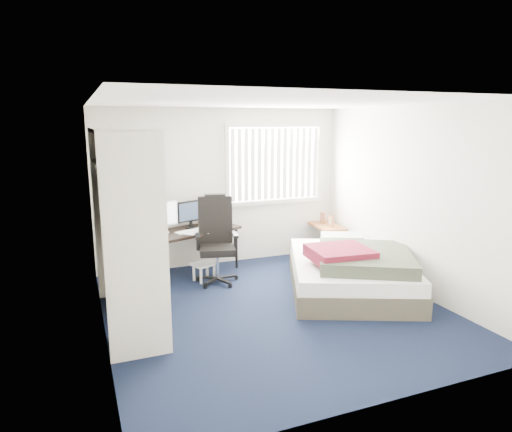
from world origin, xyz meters
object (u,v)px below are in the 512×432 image
object	(u,v)px
office_chair	(216,249)
nightstand	(325,228)
desk	(192,227)
bed	(351,270)

from	to	relation	value
office_chair	nightstand	distance (m)	2.17
desk	office_chair	distance (m)	0.59
desk	office_chair	bearing A→B (deg)	-63.40
desk	nightstand	bearing A→B (deg)	0.81
desk	nightstand	distance (m)	2.36
desk	nightstand	world-z (taller)	desk
office_chair	bed	distance (m)	1.93
nightstand	bed	xyz separation A→B (m)	(-0.50, -1.57, -0.20)
desk	bed	distance (m)	2.44
office_chair	bed	xyz separation A→B (m)	(1.60, -1.06, -0.19)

